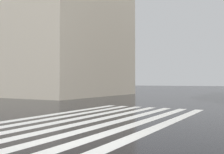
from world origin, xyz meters
The scene contains 3 objects.
ground_plane centered at (0.00, 0.00, 0.00)m, with size 220.00×220.00×0.00m, color black.
zebra_crossing centered at (4.00, 1.83, 0.00)m, with size 13.00×6.50×0.01m.
haussmann_block_mid centered at (20.53, 24.51, 11.23)m, with size 16.06×26.18×22.92m.
Camera 1 is at (-6.30, -4.70, 1.67)m, focal length 43.66 mm.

